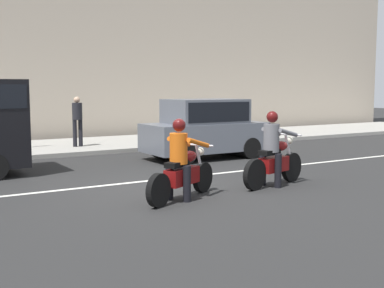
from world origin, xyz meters
TOP-DOWN VIEW (x-y plane):
  - ground_plane at (0.00, 0.00)m, footprint 80.00×80.00m
  - sidewalk_slab at (0.00, 8.00)m, footprint 40.00×4.40m
  - building_facade at (0.00, 11.40)m, footprint 40.00×1.40m
  - lane_marking_stripe at (0.74, 0.90)m, footprint 18.00×0.14m
  - motorcycle_with_rider_orange_stripe at (-0.21, -1.16)m, footprint 2.00×1.14m
  - motorcycle_with_rider_gray at (2.19, -1.03)m, footprint 2.03×0.81m
  - parked_hatchback_slate_gray at (3.25, 3.39)m, footprint 3.71×1.76m
  - street_sign_post at (-1.42, 7.65)m, footprint 0.44×0.08m
  - pedestrian_bystander at (0.56, 7.24)m, footprint 0.34×0.34m

SIDE VIEW (x-z plane):
  - ground_plane at x=0.00m, z-range 0.00..0.00m
  - lane_marking_stripe at x=0.74m, z-range 0.00..0.01m
  - sidewalk_slab at x=0.00m, z-range 0.00..0.14m
  - motorcycle_with_rider_orange_stripe at x=-0.21m, z-range -0.14..1.42m
  - motorcycle_with_rider_gray at x=2.19m, z-range -0.15..1.49m
  - parked_hatchback_slate_gray at x=3.25m, z-range 0.03..1.83m
  - pedestrian_bystander at x=0.56m, z-range 0.29..1.99m
  - street_sign_post at x=-1.42m, z-range 0.39..2.61m
  - building_facade at x=0.00m, z-range 0.00..10.60m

